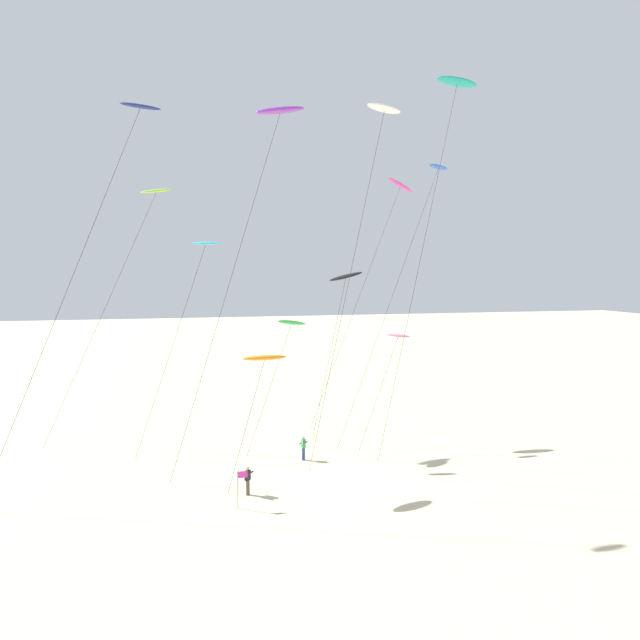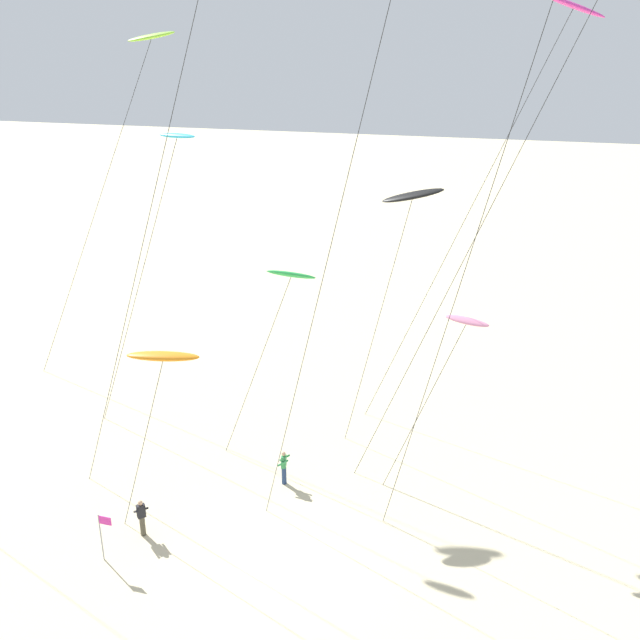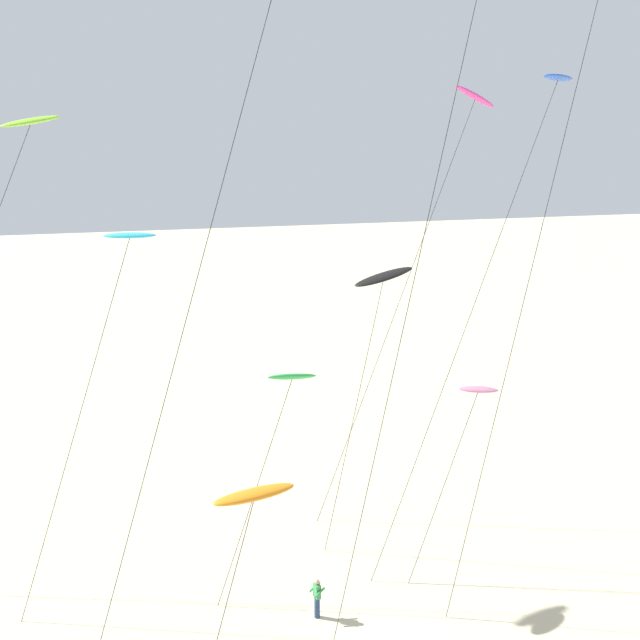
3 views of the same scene
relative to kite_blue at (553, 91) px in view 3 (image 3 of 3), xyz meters
name	(u,v)px [view 3 (image 3 of 3)]	position (x,y,z in m)	size (l,w,h in m)	color
kite_blue	(553,91)	(0.00, 0.00, 0.00)	(9.41, 2.32, 20.97)	blue
kite_green	(292,379)	(-11.31, -0.80, -11.06)	(4.49, 1.22, 9.63)	green
kite_cyan	(127,245)	(-17.25, 0.61, -5.73)	(6.05, 1.34, 14.99)	#33BFE0
kite_lime	(28,128)	(-20.73, 5.29, -1.47)	(9.64, 2.28, 19.41)	#8CD833
kite_magenta	(474,101)	(-0.69, 5.63, -0.21)	(9.84, 2.58, 20.87)	#D8339E
kite_orange	(254,495)	(-14.15, -7.46, -12.43)	(3.71, 1.52, 8.05)	orange
kite_pink	(477,393)	(-3.52, -1.49, -12.16)	(4.07, 0.89, 8.44)	pink
kite_black	(383,279)	(-6.51, 1.92, -7.80)	(4.22, 1.04, 13.01)	black
kite_flyer_middle	(317,597)	(-10.95, -3.20, -19.33)	(0.58, 0.60, 1.67)	navy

